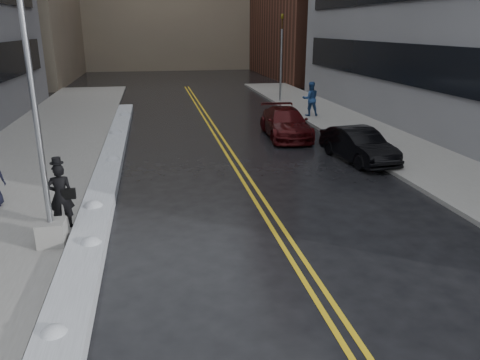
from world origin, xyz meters
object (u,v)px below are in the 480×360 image
pedestrian_fedora (61,196)px  pedestrian_east (310,99)px  car_maroon (286,123)px  fire_hydrant (373,137)px  lamppost (41,151)px  traffic_signal (281,55)px  car_black (358,145)px

pedestrian_fedora → pedestrian_east: bearing=-136.1°
car_maroon → fire_hydrant: bearing=-40.0°
lamppost → pedestrian_east: bearing=52.8°
fire_hydrant → pedestrian_east: pedestrian_east is taller
pedestrian_fedora → pedestrian_east: size_ratio=0.87×
lamppost → pedestrian_fedora: bearing=84.5°
pedestrian_east → car_maroon: bearing=62.2°
fire_hydrant → pedestrian_east: size_ratio=0.36×
pedestrian_fedora → car_maroon: 13.44m
fire_hydrant → pedestrian_east: (-0.33, 7.78, 0.62)m
pedestrian_fedora → pedestrian_east: pedestrian_east is taller
traffic_signal → fire_hydrant: bearing=-88.0°
pedestrian_fedora → traffic_signal: bearing=-126.4°
fire_hydrant → car_black: bearing=-129.7°
fire_hydrant → pedestrian_fedora: 14.06m
pedestrian_fedora → car_black: 11.88m
lamppost → pedestrian_east: 19.86m
traffic_signal → pedestrian_east: size_ratio=2.96×
pedestrian_east → car_maroon: (-2.89, -4.76, -0.45)m
traffic_signal → car_black: bearing=-93.6°
lamppost → fire_hydrant: 14.81m
lamppost → fire_hydrant: (12.30, 8.00, -1.98)m
pedestrian_east → pedestrian_fedora: bearing=54.6°
fire_hydrant → car_maroon: bearing=136.7°
fire_hydrant → pedestrian_fedora: size_ratio=0.41×
lamppost → traffic_signal: size_ratio=1.27×
car_maroon → pedestrian_east: bearing=62.1°
car_maroon → car_black: bearing=-67.2°
fire_hydrant → car_black: (-1.50, -1.80, 0.13)m
fire_hydrant → car_black: size_ratio=0.18×
pedestrian_east → car_maroon: pedestrian_east is taller
car_black → car_maroon: bearing=101.8°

